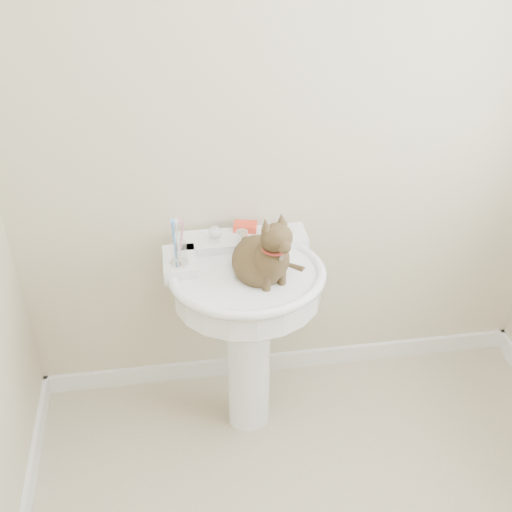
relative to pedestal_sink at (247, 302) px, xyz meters
name	(u,v)px	position (x,y,z in m)	size (l,w,h in m)	color
wall_back	(291,119)	(0.21, 0.29, 0.60)	(2.20, 0.00, 2.50)	beige
baseboard_back	(284,360)	(0.21, 0.28, -0.60)	(2.20, 0.02, 0.09)	white
pedestal_sink	(247,302)	(0.00, 0.00, 0.00)	(0.60, 0.58, 0.82)	white
faucet	(242,233)	(0.00, 0.15, 0.22)	(0.28, 0.12, 0.14)	silver
soap_bar	(245,227)	(0.03, 0.23, 0.19)	(0.09, 0.06, 0.03)	red
toothbrush_cup	(179,253)	(-0.24, 0.04, 0.23)	(0.07, 0.07, 0.18)	silver
cat	(263,259)	(0.05, -0.04, 0.22)	(0.22, 0.27, 0.40)	brown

